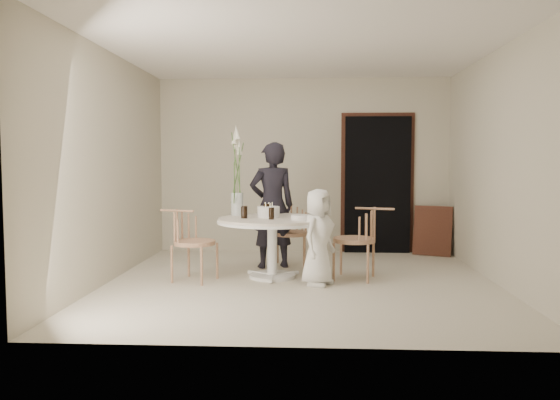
{
  "coord_description": "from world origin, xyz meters",
  "views": [
    {
      "loc": [
        0.09,
        -6.29,
        1.4
      ],
      "look_at": [
        -0.26,
        0.3,
        0.94
      ],
      "focal_mm": 35.0,
      "sensor_mm": 36.0,
      "label": 1
    }
  ],
  "objects_px": {
    "chair_right": "(364,233)",
    "birthday_cake": "(268,212)",
    "flower_vase": "(237,181)",
    "boy": "(318,237)",
    "chair_far": "(291,226)",
    "chair_left": "(186,234)",
    "girl": "(272,205)",
    "table": "(272,227)"
  },
  "relations": [
    {
      "from": "chair_right",
      "to": "birthday_cake",
      "type": "xyz_separation_m",
      "value": [
        -1.15,
        0.14,
        0.23
      ]
    },
    {
      "from": "flower_vase",
      "to": "birthday_cake",
      "type": "bearing_deg",
      "value": -27.97
    },
    {
      "from": "flower_vase",
      "to": "chair_left",
      "type": "bearing_deg",
      "value": -137.54
    },
    {
      "from": "flower_vase",
      "to": "table",
      "type": "bearing_deg",
      "value": -32.39
    },
    {
      "from": "chair_far",
      "to": "table",
      "type": "bearing_deg",
      "value": -101.96
    },
    {
      "from": "chair_far",
      "to": "chair_left",
      "type": "distance_m",
      "value": 1.62
    },
    {
      "from": "chair_right",
      "to": "birthday_cake",
      "type": "distance_m",
      "value": 1.18
    },
    {
      "from": "boy",
      "to": "chair_left",
      "type": "bearing_deg",
      "value": 111.88
    },
    {
      "from": "table",
      "to": "birthday_cake",
      "type": "xyz_separation_m",
      "value": [
        -0.05,
        0.08,
        0.18
      ]
    },
    {
      "from": "chair_left",
      "to": "birthday_cake",
      "type": "height_order",
      "value": "birthday_cake"
    },
    {
      "from": "table",
      "to": "chair_far",
      "type": "xyz_separation_m",
      "value": [
        0.2,
        0.87,
        -0.09
      ]
    },
    {
      "from": "boy",
      "to": "flower_vase",
      "type": "bearing_deg",
      "value": 84.55
    },
    {
      "from": "chair_left",
      "to": "table",
      "type": "bearing_deg",
      "value": -61.26
    },
    {
      "from": "chair_far",
      "to": "girl",
      "type": "bearing_deg",
      "value": -135.92
    },
    {
      "from": "table",
      "to": "chair_left",
      "type": "relative_size",
      "value": 1.57
    },
    {
      "from": "chair_left",
      "to": "chair_far",
      "type": "bearing_deg",
      "value": -31.04
    },
    {
      "from": "table",
      "to": "boy",
      "type": "relative_size",
      "value": 1.21
    },
    {
      "from": "chair_far",
      "to": "chair_right",
      "type": "bearing_deg",
      "value": -45.23
    },
    {
      "from": "chair_left",
      "to": "girl",
      "type": "height_order",
      "value": "girl"
    },
    {
      "from": "chair_right",
      "to": "boy",
      "type": "relative_size",
      "value": 0.8
    },
    {
      "from": "chair_left",
      "to": "boy",
      "type": "relative_size",
      "value": 0.77
    },
    {
      "from": "boy",
      "to": "girl",
      "type": "bearing_deg",
      "value": 58.14
    },
    {
      "from": "birthday_cake",
      "to": "flower_vase",
      "type": "distance_m",
      "value": 0.6
    },
    {
      "from": "girl",
      "to": "chair_left",
      "type": "bearing_deg",
      "value": 23.54
    },
    {
      "from": "chair_right",
      "to": "girl",
      "type": "height_order",
      "value": "girl"
    },
    {
      "from": "chair_left",
      "to": "birthday_cake",
      "type": "xyz_separation_m",
      "value": [
        0.96,
        0.28,
        0.25
      ]
    },
    {
      "from": "chair_far",
      "to": "birthday_cake",
      "type": "relative_size",
      "value": 2.99
    },
    {
      "from": "chair_right",
      "to": "girl",
      "type": "relative_size",
      "value": 0.53
    },
    {
      "from": "chair_right",
      "to": "girl",
      "type": "bearing_deg",
      "value": -106.2
    },
    {
      "from": "birthday_cake",
      "to": "chair_left",
      "type": "bearing_deg",
      "value": -163.62
    },
    {
      "from": "girl",
      "to": "birthday_cake",
      "type": "xyz_separation_m",
      "value": [
        -0.01,
        -0.57,
        -0.04
      ]
    },
    {
      "from": "girl",
      "to": "birthday_cake",
      "type": "distance_m",
      "value": 0.57
    },
    {
      "from": "table",
      "to": "birthday_cake",
      "type": "distance_m",
      "value": 0.2
    },
    {
      "from": "chair_left",
      "to": "girl",
      "type": "xyz_separation_m",
      "value": [
        0.97,
        0.85,
        0.28
      ]
    },
    {
      "from": "boy",
      "to": "chair_far",
      "type": "bearing_deg",
      "value": 43.63
    },
    {
      "from": "table",
      "to": "chair_right",
      "type": "relative_size",
      "value": 1.52
    },
    {
      "from": "chair_far",
      "to": "boy",
      "type": "xyz_separation_m",
      "value": [
        0.35,
        -1.25,
        0.02
      ]
    },
    {
      "from": "chair_far",
      "to": "boy",
      "type": "relative_size",
      "value": 0.74
    },
    {
      "from": "boy",
      "to": "birthday_cake",
      "type": "height_order",
      "value": "boy"
    },
    {
      "from": "birthday_cake",
      "to": "flower_vase",
      "type": "xyz_separation_m",
      "value": [
        -0.41,
        0.22,
        0.37
      ]
    },
    {
      "from": "boy",
      "to": "flower_vase",
      "type": "xyz_separation_m",
      "value": [
        -1.01,
        0.67,
        0.62
      ]
    },
    {
      "from": "chair_right",
      "to": "birthday_cake",
      "type": "relative_size",
      "value": 3.21
    }
  ]
}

